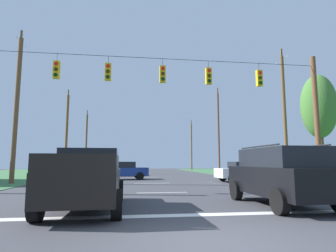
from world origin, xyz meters
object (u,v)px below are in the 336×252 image
object	(u,v)px
suv_black	(281,175)
distant_car_oncoming	(122,170)
pickup_truck	(88,178)
utility_pole_far_right	(219,131)
utility_pole_distant_left	(86,141)
utility_pole_far_left	(17,107)
distant_car_far_parked	(123,168)
utility_pole_near_left	(191,145)
distant_car_crossing_white	(245,171)
tree_roadside_right	(319,107)
overhead_signal_span	(162,108)
utility_pole_distant_right	(67,133)
utility_pole_mid_right	(285,115)

from	to	relation	value
suv_black	distant_car_oncoming	xyz separation A→B (m)	(-5.84, 15.58, -0.27)
pickup_truck	utility_pole_far_right	size ratio (longest dim) A/B	0.47
utility_pole_distant_left	utility_pole_far_left	bearing A→B (deg)	-89.98
distant_car_far_parked	utility_pole_far_right	world-z (taller)	utility_pole_far_right
utility_pole_distant_left	pickup_truck	bearing A→B (deg)	-81.39
pickup_truck	utility_pole_distant_left	xyz separation A→B (m)	(-6.77, 44.66, 4.39)
distant_car_oncoming	utility_pole_near_left	xyz separation A→B (m)	(12.33, 28.31, 3.99)
distant_car_crossing_white	distant_car_far_parked	world-z (taller)	same
utility_pole_far_right	utility_pole_far_left	world-z (taller)	utility_pole_far_right
utility_pole_far_right	suv_black	bearing A→B (deg)	-103.58
suv_black	distant_car_far_parked	distance (m)	23.59
utility_pole_distant_left	tree_roadside_right	distance (m)	42.04
distant_car_oncoming	utility_pole_far_right	size ratio (longest dim) A/B	0.38
distant_car_oncoming	utility_pole_far_right	world-z (taller)	utility_pole_far_right
pickup_truck	tree_roadside_right	distance (m)	17.40
utility_pole_near_left	distant_car_oncoming	bearing A→B (deg)	-113.54
distant_car_far_parked	overhead_signal_span	bearing A→B (deg)	-82.08
suv_black	utility_pole_distant_left	xyz separation A→B (m)	(-13.35, 44.92, 4.29)
utility_pole_far_right	utility_pole_distant_right	xyz separation A→B (m)	(-20.03, 1.51, -0.33)
suv_black	distant_car_far_parked	world-z (taller)	suv_black
overhead_signal_span	distant_car_crossing_white	distance (m)	9.88
tree_roadside_right	distant_car_far_parked	bearing A→B (deg)	134.55
pickup_truck	tree_roadside_right	world-z (taller)	tree_roadside_right
pickup_truck	utility_pole_near_left	size ratio (longest dim) A/B	0.56
distant_car_far_parked	utility_pole_mid_right	bearing A→B (deg)	-45.54
suv_black	utility_pole_distant_left	world-z (taller)	utility_pole_distant_left
overhead_signal_span	distant_car_crossing_white	xyz separation A→B (m)	(7.06, 5.88, -3.65)
utility_pole_distant_right	distant_car_oncoming	bearing A→B (deg)	-59.88
utility_pole_near_left	utility_pole_distant_left	world-z (taller)	utility_pole_distant_left
distant_car_oncoming	utility_pole_far_left	bearing A→B (deg)	-153.10
utility_pole_far_left	tree_roadside_right	bearing A→B (deg)	-8.22
pickup_truck	utility_pole_far_left	bearing A→B (deg)	120.39
pickup_truck	distant_car_crossing_white	xyz separation A→B (m)	(10.10, 11.29, -0.18)
distant_car_crossing_white	utility_pole_mid_right	xyz separation A→B (m)	(2.81, -1.22, 4.23)
utility_pole_far_left	utility_pole_mid_right	bearing A→B (deg)	-4.18
utility_pole_near_left	pickup_truck	bearing A→B (deg)	-106.69
distant_car_oncoming	suv_black	bearing A→B (deg)	-69.46
utility_pole_far_right	overhead_signal_span	bearing A→B (deg)	-115.17
distant_car_oncoming	utility_pole_far_left	distance (m)	9.60
utility_pole_mid_right	utility_pole_far_left	world-z (taller)	utility_pole_far_left
distant_car_far_parked	utility_pole_far_left	bearing A→B (deg)	-123.79
utility_pole_far_right	utility_pole_distant_right	distance (m)	20.09
overhead_signal_span	utility_pole_mid_right	distance (m)	10.94
distant_car_oncoming	utility_pole_far_right	xyz separation A→B (m)	(12.40, 11.62, 4.84)
overhead_signal_span	tree_roadside_right	distance (m)	11.95
pickup_truck	suv_black	xyz separation A→B (m)	(6.58, -0.26, 0.09)
utility_pole_distant_right	utility_pole_near_left	bearing A→B (deg)	37.26
distant_car_crossing_white	distant_car_far_parked	bearing A→B (deg)	129.95
distant_car_crossing_white	utility_pole_far_left	bearing A→B (deg)	179.25
overhead_signal_span	utility_pole_distant_left	size ratio (longest dim) A/B	1.66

